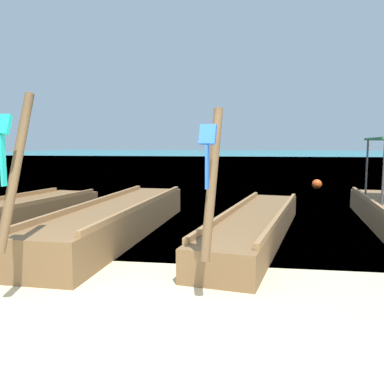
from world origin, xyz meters
name	(u,v)px	position (x,y,z in m)	size (l,w,h in m)	color
ground	(129,332)	(0.00, 0.00, 0.00)	(120.00, 120.00, 0.00)	beige
sea_water	(245,156)	(0.00, 62.44, 0.00)	(120.00, 120.00, 0.00)	teal
longtail_boat_orange_ribbon	(5,215)	(-4.44, 4.72, 0.28)	(2.30, 6.45, 2.76)	brown
longtail_boat_turquoise_ribbon	(119,219)	(-1.55, 4.32, 0.34)	(1.47, 7.26, 2.61)	brown
longtail_boat_blue_ribbon	(256,225)	(1.32, 4.45, 0.27)	(2.20, 6.85, 2.40)	brown
mooring_buoy_near	(317,184)	(3.97, 14.13, 0.21)	(0.42, 0.42, 0.42)	#EA5119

